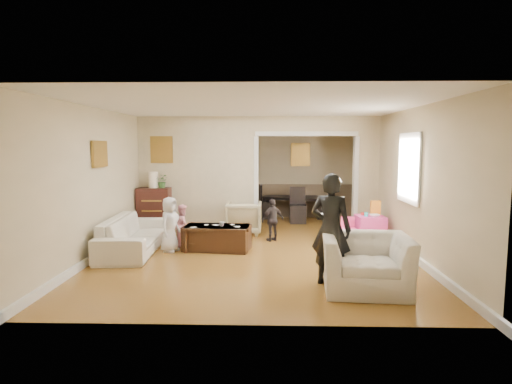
{
  "coord_description": "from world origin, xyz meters",
  "views": [
    {
      "loc": [
        0.23,
        -7.9,
        1.96
      ],
      "look_at": [
        0.0,
        0.2,
        1.05
      ],
      "focal_mm": 29.58,
      "sensor_mm": 36.0,
      "label": 1
    }
  ],
  "objects_px": {
    "child_kneel_a": "(170,224)",
    "child_kneel_b": "(183,225)",
    "dining_table": "(296,207)",
    "armchair_back": "(244,218)",
    "armchair_front": "(366,263)",
    "play_table": "(370,228)",
    "adult_person": "(331,229)",
    "dresser": "(154,210)",
    "coffee_table": "(217,238)",
    "cyan_cup": "(366,214)",
    "coffee_cup": "(222,224)",
    "child_toddler": "(273,220)",
    "sofa": "(134,234)",
    "table_lamp": "(154,180)"
  },
  "relations": [
    {
      "from": "cyan_cup",
      "to": "dining_table",
      "type": "bearing_deg",
      "value": 114.77
    },
    {
      "from": "dining_table",
      "to": "armchair_back",
      "type": "bearing_deg",
      "value": -108.15
    },
    {
      "from": "armchair_front",
      "to": "coffee_cup",
      "type": "relative_size",
      "value": 12.58
    },
    {
      "from": "armchair_front",
      "to": "child_kneel_a",
      "type": "xyz_separation_m",
      "value": [
        -3.12,
        2.0,
        0.13
      ]
    },
    {
      "from": "dining_table",
      "to": "adult_person",
      "type": "xyz_separation_m",
      "value": [
        0.12,
        -5.35,
        0.49
      ]
    },
    {
      "from": "cyan_cup",
      "to": "coffee_table",
      "type": "bearing_deg",
      "value": -165.73
    },
    {
      "from": "child_kneel_a",
      "to": "dresser",
      "type": "bearing_deg",
      "value": 41.67
    },
    {
      "from": "dresser",
      "to": "child_toddler",
      "type": "xyz_separation_m",
      "value": [
        2.68,
        -0.92,
        -0.06
      ]
    },
    {
      "from": "dresser",
      "to": "child_kneel_b",
      "type": "relative_size",
      "value": 1.23
    },
    {
      "from": "dresser",
      "to": "play_table",
      "type": "xyz_separation_m",
      "value": [
        4.67,
        -0.87,
        -0.24
      ]
    },
    {
      "from": "table_lamp",
      "to": "cyan_cup",
      "type": "xyz_separation_m",
      "value": [
        4.57,
        -0.92,
        -0.61
      ]
    },
    {
      "from": "table_lamp",
      "to": "child_kneel_a",
      "type": "distance_m",
      "value": 2.09
    },
    {
      "from": "armchair_back",
      "to": "child_toddler",
      "type": "bearing_deg",
      "value": 132.84
    },
    {
      "from": "child_kneel_a",
      "to": "child_kneel_b",
      "type": "relative_size",
      "value": 1.25
    },
    {
      "from": "coffee_table",
      "to": "coffee_cup",
      "type": "distance_m",
      "value": 0.29
    },
    {
      "from": "coffee_cup",
      "to": "sofa",
      "type": "bearing_deg",
      "value": -175.82
    },
    {
      "from": "dresser",
      "to": "dining_table",
      "type": "xyz_separation_m",
      "value": [
        3.34,
        1.76,
        -0.19
      ]
    },
    {
      "from": "play_table",
      "to": "child_kneel_b",
      "type": "relative_size",
      "value": 0.67
    },
    {
      "from": "child_kneel_a",
      "to": "child_kneel_b",
      "type": "height_order",
      "value": "child_kneel_a"
    },
    {
      "from": "dresser",
      "to": "coffee_cup",
      "type": "bearing_deg",
      "value": -44.81
    },
    {
      "from": "play_table",
      "to": "coffee_table",
      "type": "bearing_deg",
      "value": -165.3
    },
    {
      "from": "child_kneel_a",
      "to": "child_kneel_b",
      "type": "distance_m",
      "value": 0.48
    },
    {
      "from": "play_table",
      "to": "child_kneel_b",
      "type": "height_order",
      "value": "child_kneel_b"
    },
    {
      "from": "adult_person",
      "to": "sofa",
      "type": "bearing_deg",
      "value": -1.59
    },
    {
      "from": "coffee_cup",
      "to": "cyan_cup",
      "type": "bearing_deg",
      "value": 15.69
    },
    {
      "from": "armchair_front",
      "to": "adult_person",
      "type": "distance_m",
      "value": 0.65
    },
    {
      "from": "armchair_back",
      "to": "armchair_front",
      "type": "relative_size",
      "value": 0.67
    },
    {
      "from": "armchair_front",
      "to": "child_toddler",
      "type": "bearing_deg",
      "value": 117.65
    },
    {
      "from": "sofa",
      "to": "table_lamp",
      "type": "bearing_deg",
      "value": 0.25
    },
    {
      "from": "coffee_cup",
      "to": "child_toddler",
      "type": "bearing_deg",
      "value": 40.1
    },
    {
      "from": "dining_table",
      "to": "child_toddler",
      "type": "xyz_separation_m",
      "value": [
        -0.66,
        -2.67,
        0.13
      ]
    },
    {
      "from": "adult_person",
      "to": "child_kneel_a",
      "type": "bearing_deg",
      "value": -7.48
    },
    {
      "from": "coffee_table",
      "to": "child_kneel_a",
      "type": "xyz_separation_m",
      "value": [
        -0.85,
        -0.15,
        0.28
      ]
    },
    {
      "from": "armchair_back",
      "to": "adult_person",
      "type": "xyz_separation_m",
      "value": [
        1.41,
        -3.37,
        0.43
      ]
    },
    {
      "from": "dining_table",
      "to": "child_toddler",
      "type": "relative_size",
      "value": 1.98
    },
    {
      "from": "armchair_back",
      "to": "adult_person",
      "type": "height_order",
      "value": "adult_person"
    },
    {
      "from": "child_toddler",
      "to": "play_table",
      "type": "bearing_deg",
      "value": 149.86
    },
    {
      "from": "child_kneel_a",
      "to": "armchair_front",
      "type": "bearing_deg",
      "value": -104.16
    },
    {
      "from": "coffee_table",
      "to": "adult_person",
      "type": "bearing_deg",
      "value": -46.48
    },
    {
      "from": "dresser",
      "to": "sofa",
      "type": "bearing_deg",
      "value": -86.75
    },
    {
      "from": "coffee_table",
      "to": "cyan_cup",
      "type": "xyz_separation_m",
      "value": [
        2.94,
        0.75,
        0.33
      ]
    },
    {
      "from": "dining_table",
      "to": "sofa",
      "type": "bearing_deg",
      "value": -117.14
    },
    {
      "from": "coffee_table",
      "to": "play_table",
      "type": "height_order",
      "value": "play_table"
    },
    {
      "from": "coffee_table",
      "to": "child_kneel_b",
      "type": "distance_m",
      "value": 0.78
    },
    {
      "from": "dining_table",
      "to": "child_kneel_b",
      "type": "xyz_separation_m",
      "value": [
        -2.41,
        -3.12,
        0.1
      ]
    },
    {
      "from": "dining_table",
      "to": "child_toddler",
      "type": "distance_m",
      "value": 2.76
    },
    {
      "from": "armchair_back",
      "to": "sofa",
      "type": "bearing_deg",
      "value": 40.29
    },
    {
      "from": "dining_table",
      "to": "child_toddler",
      "type": "bearing_deg",
      "value": -88.98
    },
    {
      "from": "armchair_back",
      "to": "coffee_table",
      "type": "xyz_separation_m",
      "value": [
        -0.42,
        -1.44,
        -0.13
      ]
    },
    {
      "from": "armchair_front",
      "to": "dining_table",
      "type": "distance_m",
      "value": 5.6
    }
  ]
}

